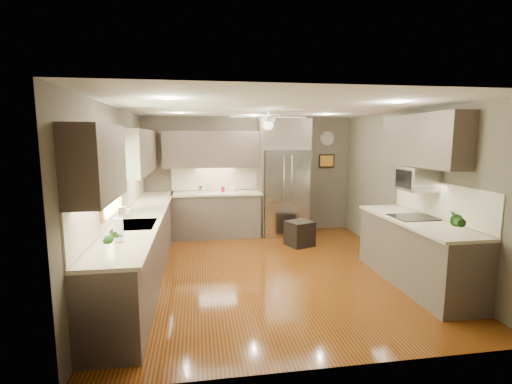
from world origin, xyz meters
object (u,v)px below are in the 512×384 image
object	(u,v)px
canister_b	(200,189)
soap_bottle	(129,211)
canister_c	(210,188)
canister_d	(223,189)
potted_plant_left	(113,237)
microwave	(416,179)
potted_plant_right	(458,220)
refrigerator	(284,179)
paper_towel	(118,229)
bowl	(233,191)
stool	(300,233)

from	to	relation	value
canister_b	soap_bottle	size ratio (longest dim) A/B	0.76
canister_c	canister_d	world-z (taller)	canister_c
potted_plant_left	microwave	distance (m)	4.16
soap_bottle	potted_plant_right	world-z (taller)	potted_plant_right
canister_b	refrigerator	xyz separation A→B (m)	(1.76, -0.08, 0.18)
canister_d	potted_plant_left	size ratio (longest dim) A/B	0.38
microwave	paper_towel	distance (m)	4.10
canister_c	bowl	xyz separation A→B (m)	(0.46, -0.08, -0.07)
canister_d	canister_c	bearing A→B (deg)	165.78
canister_c	stool	distance (m)	2.08
soap_bottle	paper_towel	bearing A→B (deg)	-85.20
stool	paper_towel	distance (m)	3.91
refrigerator	bowl	bearing A→B (deg)	178.99
bowl	refrigerator	size ratio (longest dim) A/B	0.08
potted_plant_left	stool	xyz separation A→B (m)	(2.77, 2.96, -0.85)
canister_b	canister_c	size ratio (longest dim) A/B	0.70
potted_plant_right	paper_towel	size ratio (longest dim) A/B	1.26
canister_c	bowl	distance (m)	0.47
microwave	stool	distance (m)	2.52
canister_c	stool	size ratio (longest dim) A/B	0.34
canister_d	soap_bottle	distance (m)	2.68
bowl	canister_d	bearing A→B (deg)	176.50
potted_plant_left	stool	bearing A→B (deg)	46.92
canister_c	microwave	world-z (taller)	microwave
bowl	stool	bearing A→B (deg)	-36.97
soap_bottle	paper_towel	world-z (taller)	paper_towel
canister_c	potted_plant_left	bearing A→B (deg)	-105.70
soap_bottle	microwave	xyz separation A→B (m)	(4.11, -0.52, 0.45)
microwave	canister_c	bearing A→B (deg)	135.71
stool	paper_towel	size ratio (longest dim) A/B	2.10
microwave	potted_plant_left	bearing A→B (deg)	-164.07
canister_d	stool	bearing A→B (deg)	-33.18
soap_bottle	microwave	distance (m)	4.17
canister_b	refrigerator	size ratio (longest dim) A/B	0.06
soap_bottle	potted_plant_left	distance (m)	1.66
potted_plant_left	canister_c	bearing A→B (deg)	74.30
paper_towel	stool	bearing A→B (deg)	43.21
potted_plant_left	canister_d	bearing A→B (deg)	70.57
canister_b	refrigerator	bearing A→B (deg)	-2.68
potted_plant_left	bowl	bearing A→B (deg)	67.92
refrigerator	stool	distance (m)	1.30
soap_bottle	microwave	size ratio (longest dim) A/B	0.33
canister_d	paper_towel	distance (m)	3.79
soap_bottle	paper_towel	size ratio (longest dim) A/B	0.66
potted_plant_left	paper_towel	xyz separation A→B (m)	(-0.02, 0.35, -0.01)
potted_plant_right	bowl	world-z (taller)	potted_plant_right
canister_d	soap_bottle	world-z (taller)	soap_bottle
canister_c	canister_d	distance (m)	0.27
canister_d	potted_plant_right	world-z (taller)	potted_plant_right
stool	paper_towel	bearing A→B (deg)	-136.79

